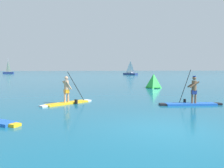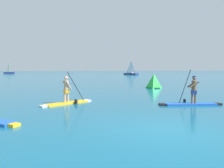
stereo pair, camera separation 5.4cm
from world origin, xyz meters
TOP-DOWN VIEW (x-y plane):
  - ground at (0.00, 0.00)m, footprint 440.00×440.00m
  - paddleboarder_mid_center at (-3.29, 6.24)m, footprint 2.98×2.23m
  - paddleboarder_far_right at (3.51, 4.43)m, footprint 3.54×1.04m
  - race_marker_buoy at (5.63, 15.21)m, footprint 1.66×1.66m
  - sailboat_left_horizon at (-26.54, 88.91)m, footprint 4.21×1.73m
  - sailboat_right_horizon at (17.66, 65.60)m, footprint 3.82×6.07m

SIDE VIEW (x-z plane):
  - ground at x=0.00m, z-range 0.00..0.00m
  - paddleboarder_far_right at x=3.51m, z-range -0.68..1.34m
  - paddleboarder_mid_center at x=-3.29m, z-range -0.62..1.32m
  - race_marker_buoy at x=5.63m, z-range -0.07..1.42m
  - sailboat_right_horizon at x=17.66m, z-range -1.86..3.24m
  - sailboat_left_horizon at x=-26.54m, z-range -2.39..4.08m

